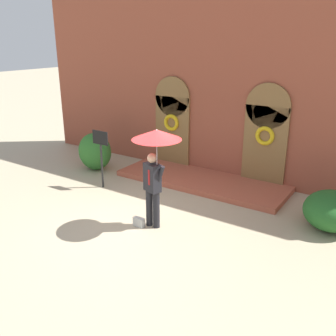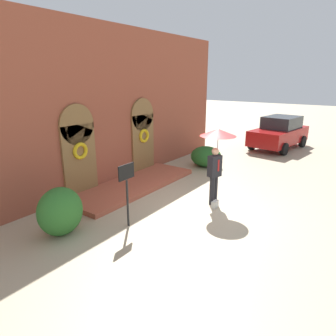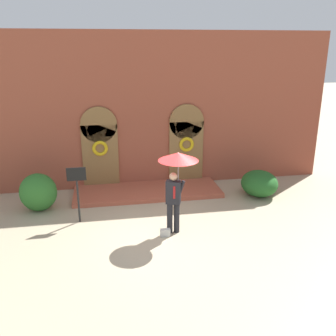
# 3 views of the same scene
# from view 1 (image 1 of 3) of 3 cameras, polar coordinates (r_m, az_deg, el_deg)

# --- Properties ---
(ground_plane) EXTENTS (80.00, 80.00, 0.00)m
(ground_plane) POSITION_cam_1_polar(r_m,az_deg,el_deg) (9.18, -4.16, -8.22)
(ground_plane) COLOR tan
(building_facade) EXTENTS (14.00, 2.30, 5.60)m
(building_facade) POSITION_cam_1_polar(r_m,az_deg,el_deg) (11.80, 8.04, 11.56)
(building_facade) COLOR brown
(building_facade) RESTS_ON ground
(person_with_umbrella) EXTENTS (1.10, 1.10, 2.36)m
(person_with_umbrella) POSITION_cam_1_polar(r_m,az_deg,el_deg) (8.21, -1.91, 2.87)
(person_with_umbrella) COLOR black
(person_with_umbrella) RESTS_ON ground
(handbag) EXTENTS (0.28, 0.12, 0.22)m
(handbag) POSITION_cam_1_polar(r_m,az_deg,el_deg) (8.95, -4.45, -8.22)
(handbag) COLOR #B7B7B2
(handbag) RESTS_ON ground
(sign_post) EXTENTS (0.56, 0.06, 1.72)m
(sign_post) POSITION_cam_1_polar(r_m,az_deg,el_deg) (10.98, -10.18, 2.76)
(sign_post) COLOR black
(sign_post) RESTS_ON ground
(shrub_left) EXTENTS (1.17, 0.97, 1.24)m
(shrub_left) POSITION_cam_1_polar(r_m,az_deg,el_deg) (12.74, -11.08, 2.49)
(shrub_left) COLOR #2D6B28
(shrub_left) RESTS_ON ground
(shrub_right) EXTENTS (1.27, 1.38, 0.90)m
(shrub_right) POSITION_cam_1_polar(r_m,az_deg,el_deg) (9.48, 23.67, -5.96)
(shrub_right) COLOR #235B23
(shrub_right) RESTS_ON ground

